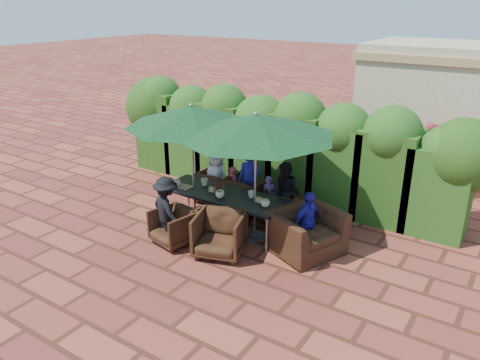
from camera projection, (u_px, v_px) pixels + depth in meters
The scene contains 31 objects.
ground at pixel (221, 231), 9.26m from camera, with size 80.00×80.00×0.00m, color brown.
dining_table at pixel (223, 197), 9.14m from camera, with size 2.58×0.90×0.75m.
umbrella_left at pixel (191, 116), 8.88m from camera, with size 2.56×2.56×2.46m.
umbrella_right at pixel (256, 125), 8.24m from camera, with size 2.90×2.90×2.46m.
chair_far_left at pixel (216, 185), 10.50m from camera, with size 0.76×0.71×0.78m, color black.
chair_far_mid at pixel (246, 193), 10.01m from camera, with size 0.81×0.76×0.83m, color black.
chair_far_right at pixel (281, 205), 9.58m from camera, with size 0.69×0.64×0.71m, color black.
chair_near_left at pixel (173, 225), 8.69m from camera, with size 0.71×0.67×0.73m, color black.
chair_near_right at pixel (220, 232), 8.29m from camera, with size 0.84×0.78×0.86m, color black.
chair_end_right at pixel (307, 226), 8.33m from camera, with size 1.20×0.78×1.05m, color black.
adult_far_left at pixel (217, 177), 10.34m from camera, with size 0.60×0.36×1.22m, color silver.
adult_far_mid at pixel (249, 181), 9.94m from camera, with size 0.48×0.39×1.35m, color #221C9A.
adult_far_right at pixel (286, 194), 9.37m from camera, with size 0.62×0.38×1.29m, color black.
adult_near_left at pixel (167, 210), 8.67m from camera, with size 0.82×0.38×1.29m, color black.
adult_end_right at pixel (308, 222), 8.33m from camera, with size 0.68×0.34×1.16m, color #221C9A.
child_left at pixel (232, 187), 10.20m from camera, with size 0.33×0.27×0.92m, color #D54B5F.
child_right at pixel (269, 197), 9.74m from camera, with size 0.32×0.26×0.88m, color #9052B2.
pedestrian_a at pixel (373, 149), 11.31m from camera, with size 1.68×0.60×1.80m, color #268C36.
pedestrian_b at pixel (426, 156), 11.06m from camera, with size 0.79×0.48×1.64m, color #D54B5F.
pedestrian_c at pixel (469, 160), 10.49m from camera, with size 1.18×0.54×1.85m, color gray.
cup_a at pixel (177, 183), 9.47m from camera, with size 0.15×0.15×0.12m, color beige.
cup_b at pixel (205, 182), 9.49m from camera, with size 0.15×0.15×0.14m, color beige.
cup_c at pixel (220, 194), 8.90m from camera, with size 0.18×0.18×0.14m, color beige.
cup_d at pixel (251, 194), 8.91m from camera, with size 0.14×0.14×0.13m, color beige.
cup_e at pixel (265, 203), 8.52m from camera, with size 0.17×0.17×0.13m, color beige.
ketchup_bottle at pixel (217, 187), 9.20m from camera, with size 0.04×0.04×0.17m, color #B20C0A.
sauce_bottle at pixel (223, 188), 9.14m from camera, with size 0.04×0.04×0.17m, color #4C230C.
serving_tray at pixel (183, 187), 9.42m from camera, with size 0.35×0.25×0.02m, color olive.
number_block_left at pixel (212, 189), 9.18m from camera, with size 0.12×0.06×0.10m, color tan.
number_block_right at pixel (259, 200), 8.70m from camera, with size 0.12×0.06×0.10m, color tan.
hedge_wall at pixel (272, 137), 10.67m from camera, with size 9.10×1.60×2.46m.
Camera 1 is at (4.84, -6.70, 4.31)m, focal length 35.00 mm.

